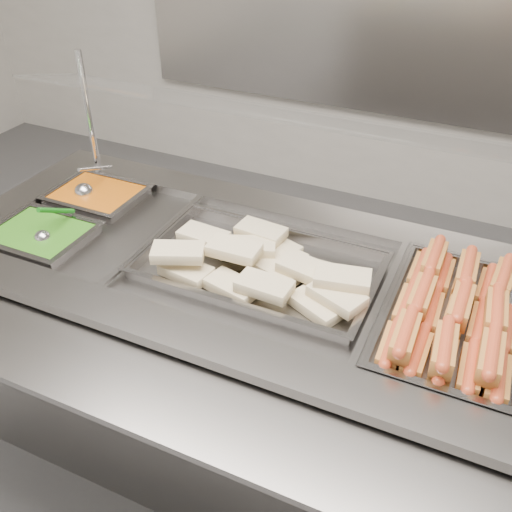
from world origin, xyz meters
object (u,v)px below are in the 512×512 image
at_px(serving_spoon, 45,233).
at_px(sneeze_guard, 272,117).
at_px(pan_wraps, 259,270).
at_px(pan_hotdogs, 452,328).
at_px(steam_counter, 243,365).
at_px(ladle, 85,191).

bearing_deg(serving_spoon, sneeze_guard, 31.68).
height_order(pan_wraps, serving_spoon, serving_spoon).
relative_size(pan_hotdogs, serving_spoon, 3.05).
xyz_separation_m(steam_counter, sneeze_guard, (-0.00, 0.21, 0.80)).
xyz_separation_m(pan_wraps, serving_spoon, (-0.66, -0.16, 0.04)).
xyz_separation_m(pan_wraps, ladle, (-0.73, 0.12, 0.03)).
xyz_separation_m(pan_hotdogs, ladle, (-1.28, 0.11, 0.05)).
bearing_deg(pan_hotdogs, sneeze_guard, 161.48).
distance_m(pan_wraps, serving_spoon, 0.68).
bearing_deg(sneeze_guard, pan_hotdogs, -18.52).
bearing_deg(ladle, pan_hotdogs, -4.94).
distance_m(sneeze_guard, serving_spoon, 0.78).
distance_m(pan_hotdogs, ladle, 1.29).
xyz_separation_m(sneeze_guard, pan_hotdogs, (0.61, -0.21, -0.40)).
height_order(pan_hotdogs, serving_spoon, serving_spoon).
relative_size(ladle, serving_spoon, 1.11).
height_order(steam_counter, sneeze_guard, sneeze_guard).
xyz_separation_m(steam_counter, pan_wraps, (0.06, 0.00, 0.41)).
distance_m(ladle, serving_spoon, 0.28).
height_order(steam_counter, pan_wraps, pan_wraps).
xyz_separation_m(ladle, serving_spoon, (0.07, -0.27, 0.00)).
xyz_separation_m(steam_counter, pan_hotdogs, (0.61, 0.01, 0.40)).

